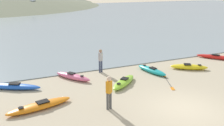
# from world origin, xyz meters

# --- Properties ---
(ground_plane) EXTENTS (400.00, 400.00, 0.00)m
(ground_plane) POSITION_xyz_m (0.00, 0.00, 0.00)
(ground_plane) COLOR tan
(bay_water) EXTENTS (160.00, 70.00, 0.06)m
(bay_water) POSITION_xyz_m (0.00, 42.49, 0.03)
(bay_water) COLOR gray
(bay_water) RESTS_ON ground_plane
(kayak_on_sand_0) EXTENTS (1.07, 2.78, 0.39)m
(kayak_on_sand_0) POSITION_xyz_m (1.58, 5.47, 0.18)
(kayak_on_sand_0) COLOR teal
(kayak_on_sand_0) RESTS_ON ground_plane
(kayak_on_sand_1) EXTENTS (2.58, 2.32, 0.38)m
(kayak_on_sand_1) POSITION_xyz_m (-1.28, 4.18, 0.17)
(kayak_on_sand_1) COLOR #8CCC2D
(kayak_on_sand_1) RESTS_ON ground_plane
(kayak_on_sand_2) EXTENTS (2.00, 2.67, 0.40)m
(kayak_on_sand_2) POSITION_xyz_m (-3.82, 6.48, 0.18)
(kayak_on_sand_2) COLOR #E5668C
(kayak_on_sand_2) RESTS_ON ground_plane
(kayak_on_sand_3) EXTENTS (2.65, 2.10, 0.40)m
(kayak_on_sand_3) POSITION_xyz_m (4.47, 4.97, 0.18)
(kayak_on_sand_3) COLOR yellow
(kayak_on_sand_3) RESTS_ON ground_plane
(kayak_on_sand_4) EXTENTS (3.42, 1.45, 0.36)m
(kayak_on_sand_4) POSITION_xyz_m (-6.54, 3.00, 0.16)
(kayak_on_sand_4) COLOR orange
(kayak_on_sand_4) RESTS_ON ground_plane
(kayak_on_sand_5) EXTENTS (3.34, 2.37, 0.36)m
(kayak_on_sand_5) POSITION_xyz_m (-7.57, 6.33, 0.16)
(kayak_on_sand_5) COLOR blue
(kayak_on_sand_5) RESTS_ON ground_plane
(kayak_on_sand_6) EXTENTS (2.57, 3.01, 0.37)m
(kayak_on_sand_6) POSITION_xyz_m (8.49, 6.14, 0.16)
(kayak_on_sand_6) COLOR red
(kayak_on_sand_6) RESTS_ON ground_plane
(person_near_foreground) EXTENTS (0.34, 0.30, 1.70)m
(person_near_foreground) POSITION_xyz_m (-3.44, 1.53, 0.97)
(person_near_foreground) COLOR #4C4C4C
(person_near_foreground) RESTS_ON ground_plane
(person_near_waterline) EXTENTS (0.34, 0.28, 1.66)m
(person_near_waterline) POSITION_xyz_m (-1.65, 6.99, 0.95)
(person_near_waterline) COLOR #384260
(person_near_waterline) RESTS_ON ground_plane
(moored_boat_2) EXTENTS (3.74, 3.92, 2.35)m
(moored_boat_2) POSITION_xyz_m (1.96, 59.76, 0.88)
(moored_boat_2) COLOR black
(moored_boat_2) RESTS_ON bay_water
(loose_paddle) EXTENTS (1.26, 2.63, 0.03)m
(loose_paddle) POSITION_xyz_m (1.50, 3.43, 0.01)
(loose_paddle) COLOR black
(loose_paddle) RESTS_ON ground_plane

